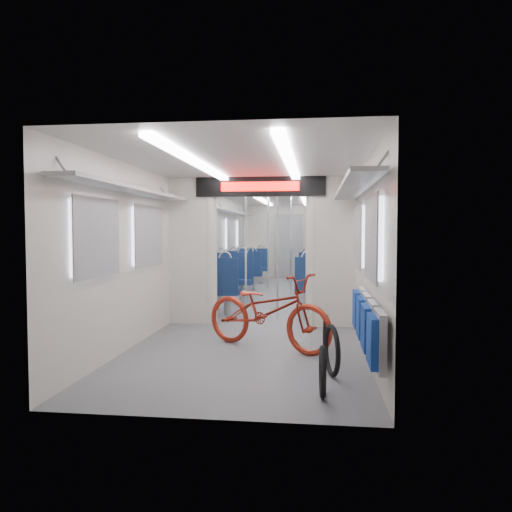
{
  "coord_description": "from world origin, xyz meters",
  "views": [
    {
      "loc": [
        0.87,
        -9.74,
        1.47
      ],
      "look_at": [
        -0.11,
        -1.7,
        1.06
      ],
      "focal_mm": 35.0,
      "sensor_mm": 36.0,
      "label": 1
    }
  ],
  "objects_px": {
    "bicycle": "(268,311)",
    "seat_bay_far_left": "(248,266)",
    "flip_bench": "(366,322)",
    "bike_hoop_a": "(322,374)",
    "bike_hoop_c": "(326,334)",
    "stanchion_far_right": "(291,245)",
    "bike_hoop_b": "(332,353)",
    "stanchion_near_right": "(277,251)",
    "seat_bay_near_right": "(320,277)",
    "seat_bay_near_left": "(223,278)",
    "stanchion_near_left": "(246,250)",
    "seat_bay_far_right": "(319,266)",
    "stanchion_far_left": "(268,244)"
  },
  "relations": [
    {
      "from": "seat_bay_near_right",
      "to": "stanchion_near_right",
      "type": "xyz_separation_m",
      "value": [
        -0.7,
        -2.02,
        0.6
      ]
    },
    {
      "from": "seat_bay_near_left",
      "to": "seat_bay_far_right",
      "type": "relative_size",
      "value": 1.09
    },
    {
      "from": "bike_hoop_c",
      "to": "bicycle",
      "type": "bearing_deg",
      "value": -179.68
    },
    {
      "from": "bicycle",
      "to": "seat_bay_far_left",
      "type": "height_order",
      "value": "seat_bay_far_left"
    },
    {
      "from": "bike_hoop_a",
      "to": "seat_bay_near_left",
      "type": "bearing_deg",
      "value": 109.98
    },
    {
      "from": "bike_hoop_c",
      "to": "stanchion_far_left",
      "type": "xyz_separation_m",
      "value": [
        -1.26,
        5.67,
        0.95
      ]
    },
    {
      "from": "bike_hoop_b",
      "to": "stanchion_far_right",
      "type": "relative_size",
      "value": 0.23
    },
    {
      "from": "flip_bench",
      "to": "bike_hoop_b",
      "type": "height_order",
      "value": "flip_bench"
    },
    {
      "from": "bike_hoop_a",
      "to": "stanchion_far_left",
      "type": "xyz_separation_m",
      "value": [
        -1.2,
        7.44,
        0.94
      ]
    },
    {
      "from": "bicycle",
      "to": "stanchion_near_right",
      "type": "xyz_separation_m",
      "value": [
        -0.03,
        1.92,
        0.67
      ]
    },
    {
      "from": "bike_hoop_b",
      "to": "stanchion_near_right",
      "type": "xyz_separation_m",
      "value": [
        -0.79,
        3.03,
        0.91
      ]
    },
    {
      "from": "seat_bay_far_left",
      "to": "seat_bay_far_right",
      "type": "xyz_separation_m",
      "value": [
        1.87,
        0.24,
        -0.01
      ]
    },
    {
      "from": "bike_hoop_a",
      "to": "bike_hoop_c",
      "type": "xyz_separation_m",
      "value": [
        0.06,
        1.77,
        -0.01
      ]
    },
    {
      "from": "seat_bay_near_right",
      "to": "seat_bay_far_right",
      "type": "height_order",
      "value": "seat_bay_near_right"
    },
    {
      "from": "seat_bay_far_left",
      "to": "stanchion_near_right",
      "type": "bearing_deg",
      "value": -76.94
    },
    {
      "from": "seat_bay_near_right",
      "to": "seat_bay_far_left",
      "type": "distance_m",
      "value": 3.56
    },
    {
      "from": "stanchion_near_right",
      "to": "stanchion_far_right",
      "type": "bearing_deg",
      "value": 89.26
    },
    {
      "from": "bike_hoop_a",
      "to": "stanchion_near_right",
      "type": "height_order",
      "value": "stanchion_near_right"
    },
    {
      "from": "bike_hoop_a",
      "to": "seat_bay_near_left",
      "type": "xyz_separation_m",
      "value": [
        -1.86,
        5.12,
        0.35
      ]
    },
    {
      "from": "bicycle",
      "to": "stanchion_far_left",
      "type": "distance_m",
      "value": 5.73
    },
    {
      "from": "seat_bay_near_left",
      "to": "seat_bay_far_left",
      "type": "xyz_separation_m",
      "value": [
        -0.0,
        3.62,
        -0.02
      ]
    },
    {
      "from": "stanchion_far_left",
      "to": "seat_bay_far_left",
      "type": "bearing_deg",
      "value": 116.82
    },
    {
      "from": "seat_bay_far_left",
      "to": "stanchion_near_left",
      "type": "height_order",
      "value": "stanchion_near_left"
    },
    {
      "from": "flip_bench",
      "to": "bike_hoop_a",
      "type": "bearing_deg",
      "value": -128.51
    },
    {
      "from": "stanchion_near_right",
      "to": "flip_bench",
      "type": "bearing_deg",
      "value": -70.46
    },
    {
      "from": "flip_bench",
      "to": "stanchion_far_left",
      "type": "bearing_deg",
      "value": 103.3
    },
    {
      "from": "bicycle",
      "to": "stanchion_far_right",
      "type": "relative_size",
      "value": 0.79
    },
    {
      "from": "bike_hoop_b",
      "to": "seat_bay_far_left",
      "type": "bearing_deg",
      "value": 103.62
    },
    {
      "from": "seat_bay_far_left",
      "to": "stanchion_far_right",
      "type": "height_order",
      "value": "stanchion_far_right"
    },
    {
      "from": "seat_bay_near_right",
      "to": "stanchion_near_right",
      "type": "distance_m",
      "value": 2.22
    },
    {
      "from": "bicycle",
      "to": "seat_bay_near_left",
      "type": "xyz_separation_m",
      "value": [
        -1.2,
        3.35,
        0.07
      ]
    },
    {
      "from": "bike_hoop_b",
      "to": "seat_bay_far_left",
      "type": "xyz_separation_m",
      "value": [
        -1.96,
        8.09,
        0.3
      ]
    },
    {
      "from": "bike_hoop_c",
      "to": "flip_bench",
      "type": "bearing_deg",
      "value": -73.47
    },
    {
      "from": "stanchion_near_right",
      "to": "bike_hoop_c",
      "type": "bearing_deg",
      "value": -68.58
    },
    {
      "from": "bike_hoop_a",
      "to": "stanchion_near_left",
      "type": "height_order",
      "value": "stanchion_near_left"
    },
    {
      "from": "stanchion_far_right",
      "to": "seat_bay_near_left",
      "type": "bearing_deg",
      "value": -121.01
    },
    {
      "from": "bike_hoop_a",
      "to": "seat_bay_near_right",
      "type": "height_order",
      "value": "seat_bay_near_right"
    },
    {
      "from": "bike_hoop_c",
      "to": "stanchion_far_left",
      "type": "relative_size",
      "value": 0.19
    },
    {
      "from": "stanchion_far_right",
      "to": "bike_hoop_c",
      "type": "bearing_deg",
      "value": -82.51
    },
    {
      "from": "bicycle",
      "to": "stanchion_near_left",
      "type": "xyz_separation_m",
      "value": [
        -0.59,
        2.2,
        0.67
      ]
    },
    {
      "from": "bike_hoop_b",
      "to": "seat_bay_near_right",
      "type": "bearing_deg",
      "value": 91.01
    },
    {
      "from": "seat_bay_near_left",
      "to": "seat_bay_far_right",
      "type": "xyz_separation_m",
      "value": [
        1.87,
        3.87,
        -0.02
      ]
    },
    {
      "from": "stanchion_near_left",
      "to": "stanchion_near_right",
      "type": "height_order",
      "value": "same"
    },
    {
      "from": "flip_bench",
      "to": "stanchion_far_left",
      "type": "relative_size",
      "value": 0.9
    },
    {
      "from": "flip_bench",
      "to": "stanchion_near_right",
      "type": "relative_size",
      "value": 0.9
    },
    {
      "from": "bike_hoop_b",
      "to": "seat_bay_far_left",
      "type": "distance_m",
      "value": 8.33
    },
    {
      "from": "seat_bay_near_left",
      "to": "stanchion_far_right",
      "type": "height_order",
      "value": "stanchion_far_right"
    },
    {
      "from": "bike_hoop_c",
      "to": "stanchion_far_right",
      "type": "xyz_separation_m",
      "value": [
        -0.71,
        5.37,
        0.95
      ]
    },
    {
      "from": "bicycle",
      "to": "seat_bay_far_left",
      "type": "distance_m",
      "value": 7.07
    },
    {
      "from": "flip_bench",
      "to": "stanchion_near_left",
      "type": "height_order",
      "value": "stanchion_near_left"
    }
  ]
}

